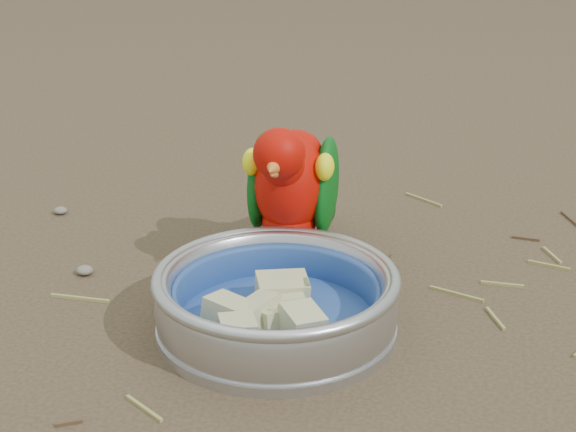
# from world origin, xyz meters

# --- Properties ---
(ground) EXTENTS (60.00, 60.00, 0.00)m
(ground) POSITION_xyz_m (0.00, 0.00, 0.00)
(ground) COLOR #473727
(food_bowl) EXTENTS (0.22, 0.22, 0.02)m
(food_bowl) POSITION_xyz_m (0.00, 0.05, 0.01)
(food_bowl) COLOR #B2B2BA
(food_bowl) RESTS_ON ground
(bowl_wall) EXTENTS (0.22, 0.22, 0.04)m
(bowl_wall) POSITION_xyz_m (0.00, 0.05, 0.04)
(bowl_wall) COLOR #B2B2BA
(bowl_wall) RESTS_ON food_bowl
(fruit_wedges) EXTENTS (0.13, 0.13, 0.03)m
(fruit_wedges) POSITION_xyz_m (0.00, 0.05, 0.03)
(fruit_wedges) COLOR #C0BC88
(fruit_wedges) RESTS_ON food_bowl
(lory_parrot) EXTENTS (0.10, 0.20, 0.16)m
(lory_parrot) POSITION_xyz_m (-0.01, 0.20, 0.08)
(lory_parrot) COLOR #AF0A02
(lory_parrot) RESTS_ON ground
(ground_debris) EXTENTS (0.90, 0.80, 0.01)m
(ground_debris) POSITION_xyz_m (0.01, 0.06, 0.00)
(ground_debris) COLOR olive
(ground_debris) RESTS_ON ground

